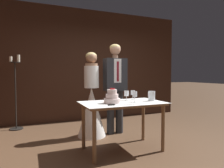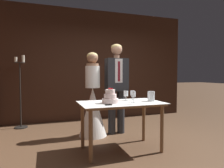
% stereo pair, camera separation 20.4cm
% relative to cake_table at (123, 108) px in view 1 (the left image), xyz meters
% --- Properties ---
extents(ground_plane, '(40.00, 40.00, 0.00)m').
position_rel_cake_table_xyz_m(ground_plane, '(0.25, 0.02, -0.67)').
color(ground_plane, brown).
extents(wall_back, '(5.02, 0.12, 2.87)m').
position_rel_cake_table_xyz_m(wall_back, '(0.25, 2.31, 0.77)').
color(wall_back, '#382116').
rests_on(wall_back, ground_plane).
extents(cake_table, '(1.29, 0.76, 0.76)m').
position_rel_cake_table_xyz_m(cake_table, '(0.00, 0.00, 0.00)').
color(cake_table, brown).
rests_on(cake_table, ground_plane).
extents(tiered_cake, '(0.25, 0.25, 0.23)m').
position_rel_cake_table_xyz_m(tiered_cake, '(-0.19, -0.03, 0.18)').
color(tiered_cake, beige).
rests_on(tiered_cake, cake_table).
extents(cake_knife, '(0.40, 0.07, 0.02)m').
position_rel_cake_table_xyz_m(cake_knife, '(-0.22, -0.24, 0.10)').
color(cake_knife, silver).
rests_on(cake_knife, cake_table).
extents(wine_glass_near, '(0.08, 0.08, 0.16)m').
position_rel_cake_table_xyz_m(wine_glass_near, '(0.16, 0.18, 0.21)').
color(wine_glass_near, silver).
rests_on(wine_glass_near, cake_table).
extents(wine_glass_middle, '(0.07, 0.07, 0.16)m').
position_rel_cake_table_xyz_m(wine_glass_middle, '(0.29, 0.19, 0.21)').
color(wine_glass_middle, silver).
rests_on(wine_glass_middle, cake_table).
extents(wine_glass_far, '(0.07, 0.07, 0.17)m').
position_rel_cake_table_xyz_m(wine_glass_far, '(0.17, -0.09, 0.22)').
color(wine_glass_far, silver).
rests_on(wine_glass_far, cake_table).
extents(hurricane_candle, '(0.12, 0.12, 0.16)m').
position_rel_cake_table_xyz_m(hurricane_candle, '(0.52, -0.03, 0.17)').
color(hurricane_candle, silver).
rests_on(hurricane_candle, cake_table).
extents(bride, '(0.54, 0.54, 1.62)m').
position_rel_cake_table_xyz_m(bride, '(-0.24, 0.87, -0.07)').
color(bride, white).
rests_on(bride, ground_plane).
extents(groom, '(0.44, 0.25, 1.80)m').
position_rel_cake_table_xyz_m(groom, '(0.24, 0.87, 0.36)').
color(groom, '#282B30').
rests_on(groom, ground_plane).
extents(candle_stand, '(0.28, 0.28, 1.62)m').
position_rel_cake_table_xyz_m(candle_stand, '(-1.63, 1.95, 0.08)').
color(candle_stand, black).
rests_on(candle_stand, ground_plane).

